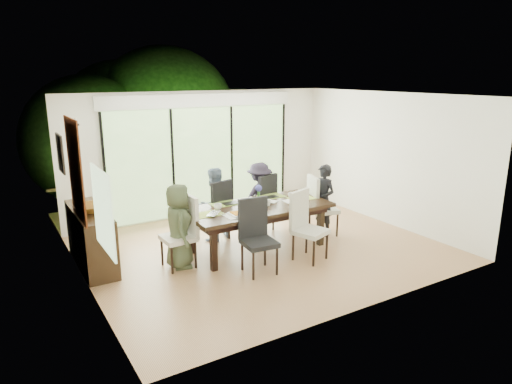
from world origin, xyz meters
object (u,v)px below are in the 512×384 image
table_top (258,208)px  bowl (89,208)px  vase (259,201)px  laptop (217,214)px  chair_far_left (213,209)px  sideboard (91,238)px  chair_near_right (311,226)px  person_right_end (323,200)px  chair_right_end (324,205)px  person_far_right (259,197)px  chair_near_left (259,237)px  person_far_left (214,204)px  chair_far_right (259,202)px  chair_left_end (178,232)px  person_left_end (179,226)px  cup_c (292,195)px  cup_a (218,207)px  cup_b (268,203)px

table_top → bowl: (-2.68, 0.70, 0.23)m
vase → laptop: bearing=-170.5°
chair_far_left → sideboard: size_ratio=0.71×
chair_near_right → person_right_end: size_ratio=0.85×
vase → bowl: size_ratio=0.26×
person_right_end → chair_right_end: bearing=82.6°
person_far_right → bowl: size_ratio=2.78×
chair_far_left → vase: size_ratio=9.17×
chair_right_end → chair_near_left: bearing=129.8°
chair_right_end → vase: size_ratio=9.17×
person_far_left → sideboard: bearing=-13.9°
table_top → chair_far_right: bearing=57.1°
chair_left_end → person_right_end: bearing=88.1°
chair_near_left → person_left_end: bearing=143.6°
chair_left_end → cup_c: chair_left_end is taller
chair_left_end → cup_a: size_ratio=8.87×
cup_b → table_top: bearing=146.3°
chair_right_end → chair_near_right: (-1.00, -0.87, 0.00)m
chair_far_left → person_left_end: person_left_end is taller
chair_far_right → bowl: 3.26m
chair_right_end → laptop: 2.36m
chair_right_end → person_far_right: (-0.95, 0.83, 0.10)m
cup_a → bowl: bearing=164.6°
person_left_end → vase: person_left_end is taller
vase → cup_b: size_ratio=1.20×
chair_left_end → laptop: 0.70m
chair_left_end → chair_near_left: bearing=47.1°
vase → sideboard: sideboard is taller
chair_near_left → cup_c: size_ratio=8.87×
person_left_end → person_right_end: 2.96m
cup_a → cup_c: bearing=-1.9°
cup_c → laptop: bearing=-173.1°
chair_far_left → chair_far_right: same height
cup_a → vase: bearing=-7.6°
vase → bowl: 2.81m
chair_right_end → bowl: (-4.18, 0.70, 0.41)m
chair_far_right → person_left_end: bearing=6.6°
chair_near_right → person_far_left: person_far_left is taller
chair_far_left → cup_b: size_ratio=11.00×
bowl → chair_left_end: bearing=-30.5°
bowl → laptop: bearing=-23.5°
vase → cup_b: bearing=-56.3°
vase → person_left_end: bearing=-178.1°
chair_far_right → cup_b: size_ratio=11.00×
laptop → cup_c: 1.66m
chair_near_left → cup_b: chair_near_left is taller
cup_c → table_top: bearing=-172.9°
person_left_end → person_far_left: (1.03, 0.83, 0.00)m
chair_far_left → bowl: 2.27m
cup_a → laptop: bearing=-121.0°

